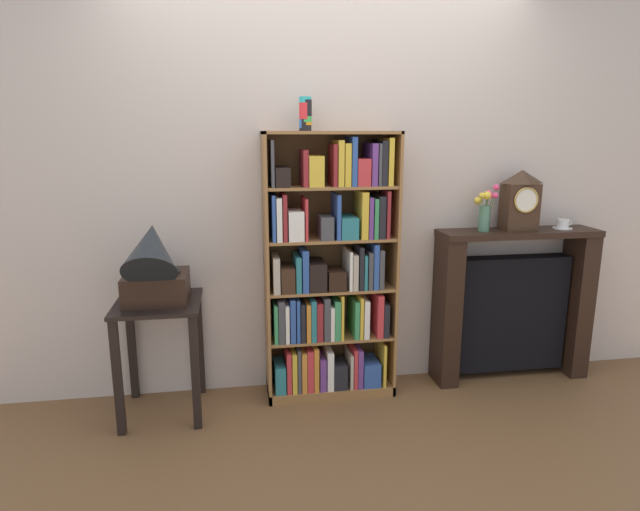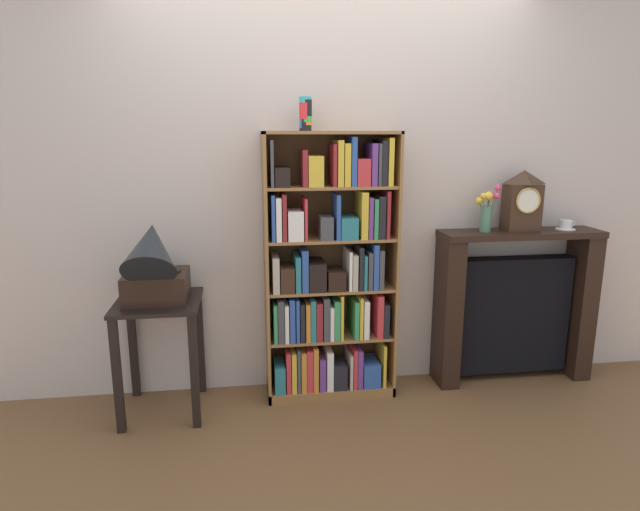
{
  "view_description": "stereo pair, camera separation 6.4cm",
  "coord_description": "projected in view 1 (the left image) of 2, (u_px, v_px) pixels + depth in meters",
  "views": [
    {
      "loc": [
        -0.57,
        -3.0,
        1.62
      ],
      "look_at": [
        -0.06,
        0.13,
        0.9
      ],
      "focal_mm": 30.09,
      "sensor_mm": 36.0,
      "label": 1
    },
    {
      "loc": [
        -0.51,
        -3.01,
        1.62
      ],
      "look_at": [
        -0.06,
        0.13,
        0.9
      ],
      "focal_mm": 30.09,
      "sensor_mm": 36.0,
      "label": 2
    }
  ],
  "objects": [
    {
      "name": "ground_plane",
      "position": [
        333.0,
        402.0,
        3.34
      ],
      "size": [
        7.72,
        6.4,
        0.02
      ],
      "primitive_type": "cube",
      "color": "brown"
    },
    {
      "name": "wall_back",
      "position": [
        342.0,
        186.0,
        3.37
      ],
      "size": [
        4.72,
        0.08,
        2.6
      ],
      "primitive_type": "cube",
      "color": "beige",
      "rests_on": "ground"
    },
    {
      "name": "bookshelf",
      "position": [
        330.0,
        279.0,
        3.29
      ],
      "size": [
        0.8,
        0.29,
        1.64
      ],
      "color": "olive",
      "rests_on": "ground"
    },
    {
      "name": "cup_stack",
      "position": [
        305.0,
        114.0,
        3.08
      ],
      "size": [
        0.07,
        0.07,
        0.19
      ],
      "color": "black",
      "rests_on": "bookshelf"
    },
    {
      "name": "side_table_left",
      "position": [
        160.0,
        331.0,
        3.09
      ],
      "size": [
        0.47,
        0.5,
        0.69
      ],
      "color": "black",
      "rests_on": "ground"
    },
    {
      "name": "gramophone",
      "position": [
        153.0,
        265.0,
        2.94
      ],
      "size": [
        0.35,
        0.48,
        0.55
      ],
      "color": "black",
      "rests_on": "side_table_left"
    },
    {
      "name": "fireplace_mantel",
      "position": [
        511.0,
        305.0,
        3.58
      ],
      "size": [
        1.04,
        0.26,
        1.02
      ],
      "color": "black",
      "rests_on": "ground"
    },
    {
      "name": "mantel_clock",
      "position": [
        520.0,
        200.0,
        3.4
      ],
      "size": [
        0.21,
        0.15,
        0.38
      ],
      "color": "#382316",
      "rests_on": "fireplace_mantel"
    },
    {
      "name": "flower_vase",
      "position": [
        485.0,
        209.0,
        3.37
      ],
      "size": [
        0.14,
        0.12,
        0.3
      ],
      "color": "#4C7A60",
      "rests_on": "fireplace_mantel"
    },
    {
      "name": "teacup_with_saucer",
      "position": [
        563.0,
        225.0,
        3.49
      ],
      "size": [
        0.13,
        0.12,
        0.06
      ],
      "color": "white",
      "rests_on": "fireplace_mantel"
    }
  ]
}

